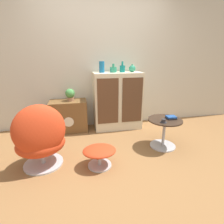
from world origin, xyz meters
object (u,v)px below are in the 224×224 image
object	(u,v)px
tv_console	(69,116)
coffee_table	(164,131)
egg_chair	(40,138)
book_stack	(171,118)
ottoman	(99,153)
vase_inner_left	(113,69)
vase_inner_right	(122,68)
vase_rightmost	(132,69)
potted_plant	(70,94)
teacup	(163,121)
vase_leftmost	(102,67)
sideboard	(117,101)

from	to	relation	value
tv_console	coffee_table	bearing A→B (deg)	-32.62
egg_chair	book_stack	world-z (taller)	egg_chair
ottoman	coffee_table	world-z (taller)	coffee_table
vase_inner_left	vase_inner_right	size ratio (longest dim) A/B	0.80
vase_rightmost	potted_plant	xyz separation A→B (m)	(-1.18, 0.02, -0.45)
vase_inner_left	coffee_table	bearing A→B (deg)	-56.25
vase_rightmost	teacup	bearing A→B (deg)	-80.83
vase_inner_right	potted_plant	size ratio (longest dim) A/B	0.86
coffee_table	book_stack	xyz separation A→B (m)	(0.10, 0.01, 0.21)
vase_rightmost	teacup	distance (m)	1.26
egg_chair	vase_leftmost	distance (m)	1.66
coffee_table	book_stack	world-z (taller)	book_stack
egg_chair	coffee_table	xyz separation A→B (m)	(1.80, 0.18, -0.15)
vase_rightmost	teacup	world-z (taller)	vase_rightmost
sideboard	vase_rightmost	world-z (taller)	vase_rightmost
tv_console	ottoman	xyz separation A→B (m)	(0.42, -1.27, -0.10)
ottoman	vase_inner_left	bearing A→B (deg)	70.12
vase_rightmost	teacup	size ratio (longest dim) A/B	1.42
coffee_table	teacup	world-z (taller)	teacup
sideboard	vase_rightmost	bearing A→B (deg)	0.79
vase_inner_left	potted_plant	bearing A→B (deg)	178.43
book_stack	sideboard	bearing A→B (deg)	124.89
sideboard	ottoman	xyz separation A→B (m)	(-0.53, -1.24, -0.35)
ottoman	book_stack	size ratio (longest dim) A/B	2.85
ottoman	vase_rightmost	distance (m)	1.77
vase_rightmost	book_stack	size ratio (longest dim) A/B	0.92
coffee_table	vase_rightmost	xyz separation A→B (m)	(-0.26, 0.93, 0.89)
vase_leftmost	vase_inner_right	distance (m)	0.39
sideboard	egg_chair	bearing A→B (deg)	-138.70
ottoman	teacup	world-z (taller)	teacup
book_stack	coffee_table	bearing A→B (deg)	-176.30
potted_plant	vase_inner_right	bearing A→B (deg)	-1.30
vase_leftmost	tv_console	bearing A→B (deg)	178.08
ottoman	vase_rightmost	xyz separation A→B (m)	(0.81, 1.24, 0.97)
vase_inner_right	teacup	world-z (taller)	vase_inner_right
book_stack	tv_console	bearing A→B (deg)	149.27
egg_chair	book_stack	bearing A→B (deg)	5.57
egg_chair	teacup	size ratio (longest dim) A/B	8.86
coffee_table	vase_leftmost	bearing A→B (deg)	131.94
sideboard	teacup	size ratio (longest dim) A/B	11.06
sideboard	vase_inner_right	distance (m)	0.62
vase_leftmost	teacup	world-z (taller)	vase_leftmost
coffee_table	tv_console	bearing A→B (deg)	147.38
vase_inner_right	coffee_table	bearing A→B (deg)	-64.20
tv_console	egg_chair	world-z (taller)	egg_chair
vase_leftmost	vase_inner_left	bearing A→B (deg)	0.00
egg_chair	book_stack	distance (m)	1.91
ottoman	vase_leftmost	world-z (taller)	vase_leftmost
teacup	sideboard	bearing A→B (deg)	113.41
potted_plant	teacup	distance (m)	1.73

